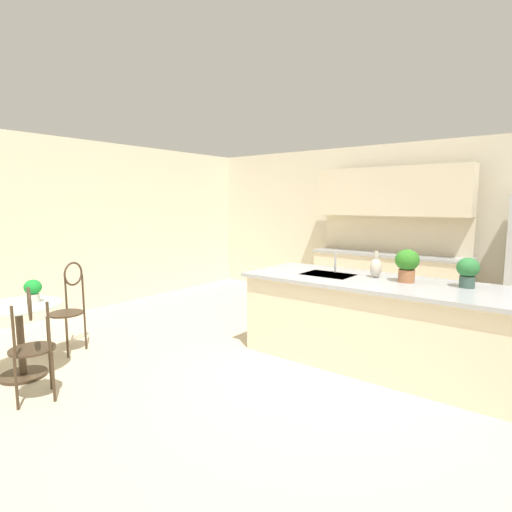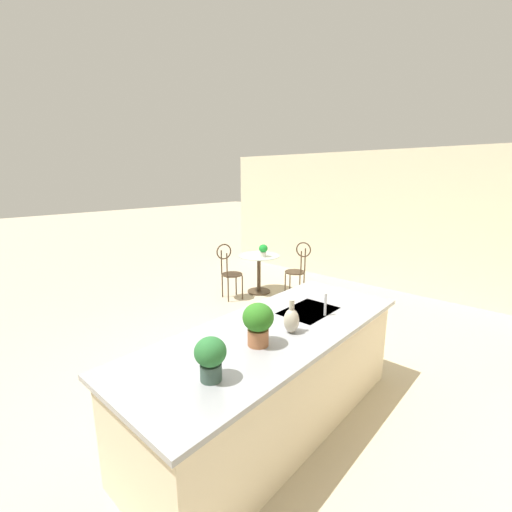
# 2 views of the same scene
# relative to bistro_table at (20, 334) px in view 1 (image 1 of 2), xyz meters

# --- Properties ---
(ground_plane) EXTENTS (40.00, 40.00, 0.00)m
(ground_plane) POSITION_rel_bistro_table_xyz_m (2.33, 1.62, -0.45)
(ground_plane) COLOR beige
(wall_back) EXTENTS (9.00, 0.12, 2.70)m
(wall_back) POSITION_rel_bistro_table_xyz_m (2.33, 5.28, 0.90)
(wall_back) COLOR beige
(wall_back) RESTS_ON ground
(wall_left_window) EXTENTS (0.12, 7.80, 2.70)m
(wall_left_window) POSITION_rel_bistro_table_xyz_m (-1.93, 1.62, 0.90)
(wall_left_window) COLOR beige
(wall_left_window) RESTS_ON ground
(kitchen_island) EXTENTS (2.80, 1.06, 0.92)m
(kitchen_island) POSITION_rel_bistro_table_xyz_m (2.63, 2.47, 0.02)
(kitchen_island) COLOR beige
(kitchen_island) RESTS_ON ground
(back_counter_run) EXTENTS (2.44, 0.64, 1.52)m
(back_counter_run) POSITION_rel_bistro_table_xyz_m (1.93, 4.82, 0.05)
(back_counter_run) COLOR beige
(back_counter_run) RESTS_ON ground
(upper_cabinet_run) EXTENTS (2.40, 0.36, 0.76)m
(upper_cabinet_run) POSITION_rel_bistro_table_xyz_m (1.93, 4.80, 1.45)
(upper_cabinet_run) COLOR beige
(upper_cabinet_run) RESTS_ON back_counter_run
(bistro_table) EXTENTS (0.80, 0.80, 0.74)m
(bistro_table) POSITION_rel_bistro_table_xyz_m (0.00, 0.00, 0.00)
(bistro_table) COLOR #3D2D1E
(bistro_table) RESTS_ON ground
(chair_near_window) EXTENTS (0.48, 0.52, 1.04)m
(chair_near_window) POSITION_rel_bistro_table_xyz_m (-0.33, 0.68, 0.13)
(chair_near_window) COLOR #3D2D1E
(chair_near_window) RESTS_ON ground
(chair_by_island) EXTENTS (0.52, 0.49, 1.04)m
(chair_by_island) POSITION_rel_bistro_table_xyz_m (0.64, -0.16, 0.13)
(chair_by_island) COLOR #3D2D1E
(chair_by_island) RESTS_ON ground
(sink_faucet) EXTENTS (0.02, 0.02, 0.22)m
(sink_faucet) POSITION_rel_bistro_table_xyz_m (2.08, 2.65, 0.58)
(sink_faucet) COLOR #B2B5BA
(sink_faucet) RESTS_ON kitchen_island
(potted_plant_on_table) EXTENTS (0.17, 0.17, 0.23)m
(potted_plant_on_table) POSITION_rel_bistro_table_xyz_m (0.03, 0.14, 0.43)
(potted_plant_on_table) COLOR beige
(potted_plant_on_table) RESTS_ON bistro_table
(potted_plant_counter_far) EXTENTS (0.21, 0.21, 0.29)m
(potted_plant_counter_far) POSITION_rel_bistro_table_xyz_m (3.48, 2.64, 0.64)
(potted_plant_counter_far) COLOR #385147
(potted_plant_counter_far) RESTS_ON kitchen_island
(potted_plant_counter_near) EXTENTS (0.24, 0.24, 0.34)m
(potted_plant_counter_near) POSITION_rel_bistro_table_xyz_m (2.93, 2.56, 0.67)
(potted_plant_counter_near) COLOR #9E603D
(potted_plant_counter_near) RESTS_ON kitchen_island
(vase_on_counter) EXTENTS (0.13, 0.13, 0.29)m
(vase_on_counter) POSITION_rel_bistro_table_xyz_m (2.58, 2.62, 0.58)
(vase_on_counter) COLOR #BCB29E
(vase_on_counter) RESTS_ON kitchen_island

